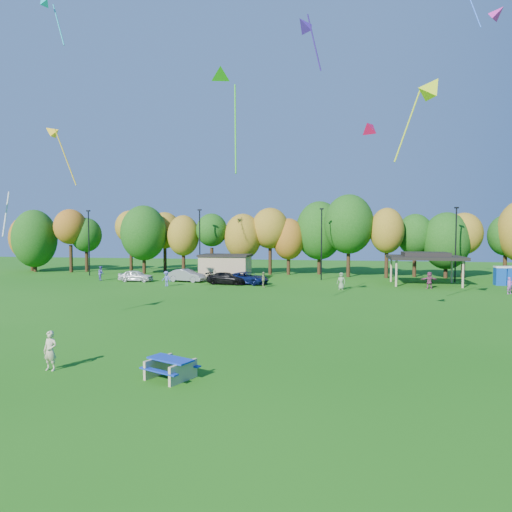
% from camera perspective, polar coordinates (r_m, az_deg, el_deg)
% --- Properties ---
extents(ground, '(160.00, 160.00, 0.00)m').
position_cam_1_polar(ground, '(19.58, -2.31, -15.29)').
color(ground, '#19600F').
rests_on(ground, ground).
extents(tree_line, '(93.57, 10.55, 11.15)m').
position_cam_1_polar(tree_line, '(63.85, 5.65, 2.86)').
color(tree_line, black).
rests_on(tree_line, ground).
extents(lamp_posts, '(64.50, 0.25, 9.09)m').
position_cam_1_polar(lamp_posts, '(58.19, 8.19, 1.82)').
color(lamp_posts, black).
rests_on(lamp_posts, ground).
extents(utility_building, '(6.30, 4.30, 3.25)m').
position_cam_1_polar(utility_building, '(58.04, -3.84, -1.38)').
color(utility_building, tan).
rests_on(utility_building, ground).
extents(pavilion, '(8.20, 6.20, 3.77)m').
position_cam_1_polar(pavilion, '(56.11, 20.40, -0.10)').
color(pavilion, tan).
rests_on(pavilion, ground).
extents(porta_potties, '(3.75, 1.92, 2.18)m').
position_cam_1_polar(porta_potties, '(60.00, 29.25, -2.15)').
color(porta_potties, '#0C3FA4').
rests_on(porta_potties, ground).
extents(picnic_table, '(2.48, 2.30, 0.86)m').
position_cam_1_polar(picnic_table, '(19.99, -10.64, -13.45)').
color(picnic_table, tan).
rests_on(picnic_table, ground).
extents(kite_flyer, '(0.68, 0.47, 1.77)m').
position_cam_1_polar(kite_flyer, '(22.57, -24.32, -10.74)').
color(kite_flyer, beige).
rests_on(kite_flyer, ground).
extents(car_a, '(4.23, 1.82, 1.42)m').
position_cam_1_polar(car_a, '(57.98, -14.79, -2.40)').
color(car_a, silver).
rests_on(car_a, ground).
extents(car_b, '(4.91, 2.52, 1.54)m').
position_cam_1_polar(car_b, '(56.47, -8.70, -2.42)').
color(car_b, gray).
rests_on(car_b, ground).
extents(car_c, '(5.62, 3.90, 1.42)m').
position_cam_1_polar(car_c, '(53.28, -1.07, -2.78)').
color(car_c, '#0C184B').
rests_on(car_c, ground).
extents(car_d, '(4.97, 2.51, 1.39)m').
position_cam_1_polar(car_d, '(53.22, -3.67, -2.81)').
color(car_d, black).
rests_on(car_d, ground).
extents(far_person_0, '(1.01, 0.81, 1.81)m').
position_cam_1_polar(far_person_0, '(49.23, 10.61, -3.09)').
color(far_person_0, '#709264').
rests_on(far_person_0, ground).
extents(far_person_1, '(1.22, 0.88, 1.71)m').
position_cam_1_polar(far_person_1, '(52.19, -11.14, -2.80)').
color(far_person_1, '#5460BA').
rests_on(far_person_1, ground).
extents(far_person_2, '(1.76, 0.75, 1.84)m').
position_cam_1_polar(far_person_2, '(52.52, 20.85, -2.84)').
color(far_person_2, '#9B406B').
rests_on(far_person_2, ground).
extents(far_person_3, '(1.09, 1.09, 1.78)m').
position_cam_1_polar(far_person_3, '(60.67, -18.81, -2.06)').
color(far_person_3, '#5C56BE').
rests_on(far_person_3, ground).
extents(far_person_4, '(0.72, 0.62, 1.67)m').
position_cam_1_polar(far_person_4, '(51.38, 29.13, -3.26)').
color(far_person_4, '#AD54B2').
rests_on(far_person_4, ground).
extents(far_person_5, '(0.77, 1.09, 1.72)m').
position_cam_1_polar(far_person_5, '(50.22, 0.95, -2.97)').
color(far_person_5, '#7B8853').
rests_on(far_person_5, ground).
extents(kite_4, '(1.30, 1.44, 1.20)m').
position_cam_1_polar(kite_4, '(26.85, 14.16, 15.31)').
color(kite_4, '#C60B3E').
extents(kite_6, '(3.17, 1.27, 5.34)m').
position_cam_1_polar(kite_6, '(43.57, -24.25, 13.92)').
color(kite_6, yellow).
extents(kite_10, '(1.59, 1.52, 1.28)m').
position_cam_1_polar(kite_10, '(37.94, 27.99, 25.31)').
color(kite_10, '#D4239C').
extents(kite_11, '(1.77, 4.31, 7.37)m').
position_cam_1_polar(kite_11, '(31.74, -4.39, 21.83)').
color(kite_11, '#33CE1B').
extents(kite_12, '(2.38, 2.44, 4.52)m').
position_cam_1_polar(kite_12, '(38.95, 6.05, 26.83)').
color(kite_12, '#3B1A8F').
extents(kite_13, '(2.54, 1.41, 4.30)m').
position_cam_1_polar(kite_13, '(48.21, -24.98, 26.73)').
color(kite_13, '#0DB8CC').
extents(kite_14, '(3.45, 2.05, 5.58)m').
position_cam_1_polar(kite_14, '(32.52, 21.15, 19.05)').
color(kite_14, '#CBEC18').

